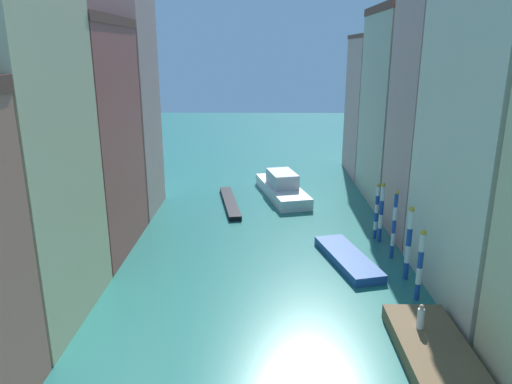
{
  "coord_description": "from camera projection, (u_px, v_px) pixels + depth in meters",
  "views": [
    {
      "loc": [
        -0.17,
        -14.46,
        14.59
      ],
      "look_at": [
        -0.91,
        29.45,
        1.5
      ],
      "focal_mm": 33.56,
      "sensor_mm": 36.0,
      "label": 1
    }
  ],
  "objects": [
    {
      "name": "mooring_pole_1",
      "position": [
        409.0,
        242.0,
        31.02
      ],
      "size": [
        0.38,
        0.38,
        5.07
      ],
      "color": "#1E479E",
      "rests_on": "ground"
    },
    {
      "name": "building_right_2",
      "position": [
        444.0,
        100.0,
        36.2
      ],
      "size": [
        6.74,
        7.62,
        21.78
      ],
      "color": "tan",
      "rests_on": "ground"
    },
    {
      "name": "mooring_pole_4",
      "position": [
        376.0,
        211.0,
        37.96
      ],
      "size": [
        0.31,
        0.31,
        4.56
      ],
      "color": "#1E479E",
      "rests_on": "ground"
    },
    {
      "name": "person_on_dock",
      "position": [
        421.0,
        317.0,
        24.51
      ],
      "size": [
        0.36,
        0.36,
        1.36
      ],
      "color": "white",
      "rests_on": "waterfront_dock"
    },
    {
      "name": "waterfront_dock",
      "position": [
        432.0,
        347.0,
        23.76
      ],
      "size": [
        3.31,
        6.96,
        0.79
      ],
      "color": "brown",
      "rests_on": "ground"
    },
    {
      "name": "building_right_1",
      "position": [
        509.0,
        111.0,
        26.61
      ],
      "size": [
        6.74,
        12.04,
        22.65
      ],
      "color": "beige",
      "rests_on": "ground"
    },
    {
      "name": "mooring_pole_3",
      "position": [
        381.0,
        212.0,
        37.22
      ],
      "size": [
        0.35,
        0.35,
        4.83
      ],
      "color": "#1E479E",
      "rests_on": "ground"
    },
    {
      "name": "motorboat_0",
      "position": [
        348.0,
        258.0,
        34.11
      ],
      "size": [
        4.04,
        7.82,
        0.62
      ],
      "color": "#234C93",
      "rests_on": "ground"
    },
    {
      "name": "building_right_4",
      "position": [
        379.0,
        106.0,
        56.8
      ],
      "size": [
        6.74,
        9.44,
        16.29
      ],
      "color": "tan",
      "rests_on": "ground"
    },
    {
      "name": "gondola_black",
      "position": [
        230.0,
        203.0,
        46.8
      ],
      "size": [
        2.78,
        9.7,
        0.45
      ],
      "color": "black",
      "rests_on": "ground"
    },
    {
      "name": "vaporetto_white",
      "position": [
        282.0,
        187.0,
        49.42
      ],
      "size": [
        5.58,
        11.12,
        2.58
      ],
      "color": "white",
      "rests_on": "ground"
    },
    {
      "name": "mooring_pole_2",
      "position": [
        394.0,
        224.0,
        34.15
      ],
      "size": [
        0.29,
        0.29,
        5.15
      ],
      "color": "#1E479E",
      "rests_on": "ground"
    },
    {
      "name": "ground_plane",
      "position": [
        265.0,
        225.0,
        41.5
      ],
      "size": [
        154.0,
        154.0,
        0.0
      ],
      "primitive_type": "plane",
      "color": "#28756B"
    },
    {
      "name": "building_right_3",
      "position": [
        405.0,
        107.0,
        46.24
      ],
      "size": [
        6.74,
        11.63,
        18.57
      ],
      "color": "#BCB299",
      "rests_on": "ground"
    },
    {
      "name": "mooring_pole_0",
      "position": [
        420.0,
        264.0,
        28.44
      ],
      "size": [
        0.36,
        0.36,
        4.55
      ],
      "color": "#1E479E",
      "rests_on": "ground"
    },
    {
      "name": "building_left_2",
      "position": [
        79.0,
        139.0,
        34.45
      ],
      "size": [
        6.74,
        10.24,
        16.82
      ],
      "color": "#B25147",
      "rests_on": "ground"
    },
    {
      "name": "building_left_1",
      "position": [
        4.0,
        136.0,
        24.44
      ],
      "size": [
        6.74,
        9.44,
        20.7
      ],
      "color": "beige",
      "rests_on": "ground"
    },
    {
      "name": "building_left_3",
      "position": [
        115.0,
        101.0,
        42.64
      ],
      "size": [
        6.74,
        7.23,
        20.32
      ],
      "color": "tan",
      "rests_on": "ground"
    }
  ]
}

